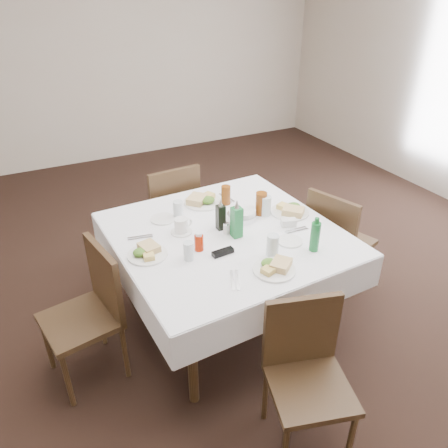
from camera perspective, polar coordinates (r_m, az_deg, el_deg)
name	(u,v)px	position (r m, az deg, el deg)	size (l,w,h in m)	color
ground_plane	(235,300)	(3.49, 1.43, -9.87)	(7.00, 7.00, 0.00)	black
room_shell	(238,75)	(2.74, 1.90, 18.90)	(6.04, 7.04, 2.80)	#C3B19B
dining_table	(226,242)	(2.90, 0.26, -2.36)	(1.47, 1.47, 0.76)	#312011
chair_north	(171,209)	(3.67, -6.92, 1.93)	(0.47, 0.47, 0.92)	#312011
chair_south	(305,366)	(2.39, 10.59, -17.71)	(0.50, 0.50, 0.85)	#312011
chair_east	(336,238)	(3.40, 14.36, -1.76)	(0.53, 0.53, 0.88)	#312011
chair_west	(92,306)	(2.78, -16.88, -10.16)	(0.48, 0.48, 0.88)	#312011
meal_north	(202,200)	(3.21, -2.83, 3.11)	(0.28, 0.28, 0.06)	white
meal_south	(275,267)	(2.51, 6.64, -5.60)	(0.25, 0.25, 0.05)	white
meal_east	(291,210)	(3.11, 8.72, 1.79)	(0.27, 0.27, 0.06)	white
meal_west	(147,252)	(2.66, -10.05, -3.63)	(0.24, 0.24, 0.05)	white
side_plate_a	(163,219)	(3.03, -7.97, 0.66)	(0.17, 0.17, 0.01)	white
side_plate_b	(290,241)	(2.78, 8.59, -2.23)	(0.16, 0.16, 0.01)	white
water_n	(178,210)	(3.01, -6.01, 1.88)	(0.07, 0.07, 0.13)	silver
water_s	(273,245)	(2.61, 6.38, -2.77)	(0.07, 0.07, 0.14)	silver
water_e	(265,206)	(3.05, 5.44, 2.39)	(0.08, 0.08, 0.14)	silver
water_w	(189,251)	(2.57, -4.64, -3.52)	(0.06, 0.06, 0.11)	silver
iced_tea_a	(226,195)	(3.18, 0.24, 3.80)	(0.07, 0.07, 0.14)	brown
iced_tea_b	(261,204)	(3.05, 4.88, 2.68)	(0.08, 0.08, 0.16)	brown
bread_basket	(242,214)	(3.01, 2.39, 1.29)	(0.21, 0.21, 0.07)	silver
oil_cruet_dark	(221,216)	(2.85, -0.44, 1.01)	(0.05, 0.05, 0.22)	black
oil_cruet_green	(237,221)	(2.76, 1.67, 0.41)	(0.06, 0.06, 0.26)	#1B7133
ketchup_bottle	(199,242)	(2.65, -3.29, -2.35)	(0.06, 0.06, 0.12)	#A51D03
salt_shaker	(226,228)	(2.82, 0.27, -0.59)	(0.04, 0.04, 0.08)	white
pepper_shaker	(232,228)	(2.83, 1.03, -0.53)	(0.03, 0.03, 0.08)	#462C1F
coffee_mug	(181,226)	(2.84, -5.57, -0.30)	(0.15, 0.14, 0.10)	white
sunglasses	(223,252)	(2.63, -0.15, -3.71)	(0.14, 0.05, 0.03)	black
green_bottle	(315,236)	(2.68, 11.81, -1.56)	(0.06, 0.06, 0.22)	#1B7133
sugar_caddy	(289,222)	(2.95, 8.43, 0.23)	(0.11, 0.09, 0.05)	white
cutlery_n	(227,198)	(3.29, 0.36, 3.43)	(0.05, 0.18, 0.01)	silver
cutlery_s	(235,280)	(2.42, 1.44, -7.35)	(0.11, 0.18, 0.01)	silver
cutlery_e	(296,230)	(2.91, 9.45, -0.81)	(0.16, 0.04, 0.01)	silver
cutlery_w	(140,237)	(2.84, -10.89, -1.74)	(0.16, 0.07, 0.01)	silver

